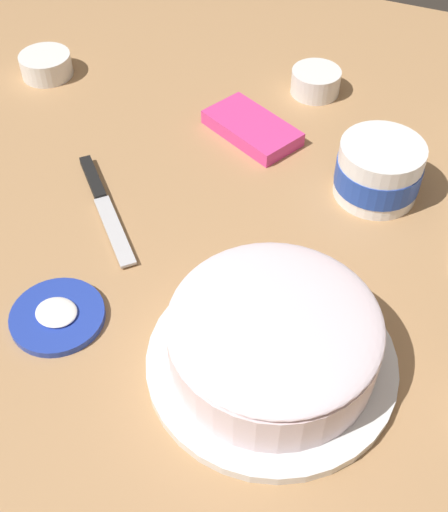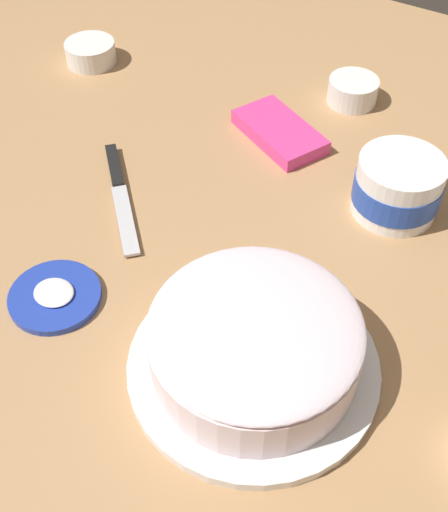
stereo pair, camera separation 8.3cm
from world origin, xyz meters
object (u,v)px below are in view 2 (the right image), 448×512
at_px(frosted_cake, 254,347).
at_px(candy_box_lower, 279,132).
at_px(frosting_tub_lid, 55,296).
at_px(frosting_tub, 398,186).
at_px(sprinkle_bowl_green, 91,52).
at_px(spreading_knife, 119,187).
at_px(sprinkle_bowl_orange, 353,90).

relative_size(frosted_cake, candy_box_lower, 1.87).
bearing_deg(frosting_tub_lid, candy_box_lower, -101.07).
xyz_separation_m(frosting_tub, sprinkle_bowl_green, (0.62, -0.08, -0.02)).
height_order(spreading_knife, sprinkle_bowl_green, sprinkle_bowl_green).
height_order(frosting_tub, sprinkle_bowl_green, frosting_tub).
distance_m(frosted_cake, sprinkle_bowl_orange, 0.57).
bearing_deg(spreading_knife, sprinkle_bowl_orange, -117.37).
relative_size(frosting_tub, sprinkle_bowl_orange, 1.45).
bearing_deg(frosted_cake, frosting_tub_lid, 8.44).
relative_size(frosting_tub_lid, spreading_knife, 0.64).
bearing_deg(sprinkle_bowl_green, frosted_cake, 143.93).
height_order(sprinkle_bowl_orange, candy_box_lower, sprinkle_bowl_orange).
height_order(frosted_cake, sprinkle_bowl_orange, frosted_cake).
distance_m(frosting_tub, frosting_tub_lid, 0.49).
xyz_separation_m(frosting_tub_lid, sprinkle_bowl_orange, (-0.14, -0.59, 0.02)).
bearing_deg(spreading_knife, sprinkle_bowl_green, -44.77).
relative_size(sprinkle_bowl_orange, candy_box_lower, 0.54).
height_order(frosting_tub, sprinkle_bowl_orange, frosting_tub).
distance_m(sprinkle_bowl_orange, sprinkle_bowl_green, 0.48).
bearing_deg(frosting_tub_lid, spreading_knife, -74.57).
distance_m(frosting_tub_lid, candy_box_lower, 0.45).
bearing_deg(sprinkle_bowl_green, spreading_knife, 135.23).
bearing_deg(frosted_cake, sprinkle_bowl_green, -36.07).
relative_size(sprinkle_bowl_orange, sprinkle_bowl_green, 0.93).
height_order(frosting_tub_lid, sprinkle_bowl_green, sprinkle_bowl_green).
height_order(frosted_cake, frosting_tub_lid, frosted_cake).
bearing_deg(candy_box_lower, frosting_tub_lid, 104.85).
relative_size(frosted_cake, frosting_tub_lid, 2.49).
bearing_deg(spreading_knife, frosted_cake, 152.63).
height_order(spreading_knife, sprinkle_bowl_orange, sprinkle_bowl_orange).
bearing_deg(frosted_cake, spreading_knife, -27.37).
relative_size(frosted_cake, sprinkle_bowl_orange, 3.44).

